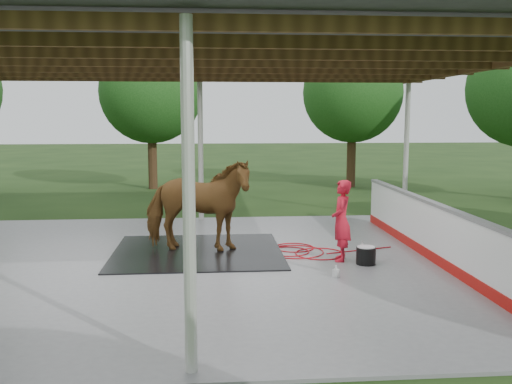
{
  "coord_description": "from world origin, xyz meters",
  "views": [
    {
      "loc": [
        0.22,
        -10.76,
        2.86
      ],
      "look_at": [
        1.16,
        0.6,
        1.35
      ],
      "focal_mm": 40.0,
      "sensor_mm": 36.0,
      "label": 1
    }
  ],
  "objects": [
    {
      "name": "wash_bucket",
      "position": [
        3.2,
        -0.32,
        0.23
      ],
      "size": [
        0.37,
        0.37,
        0.34
      ],
      "color": "black",
      "rests_on": "concrete_slab"
    },
    {
      "name": "rubber_mat",
      "position": [
        -0.03,
        0.92,
        0.06
      ],
      "size": [
        3.47,
        3.26,
        0.03
      ],
      "primitive_type": "cube",
      "color": "black",
      "rests_on": "concrete_slab"
    },
    {
      "name": "hose_coil",
      "position": [
        2.11,
        0.76,
        0.06
      ],
      "size": [
        2.73,
        1.54,
        0.02
      ],
      "color": "#A20B14",
      "rests_on": "concrete_slab"
    },
    {
      "name": "soap_bottle_a",
      "position": [
        3.34,
        0.47,
        0.19
      ],
      "size": [
        0.14,
        0.15,
        0.27
      ],
      "primitive_type": "imported",
      "rotation": [
        0.0,
        0.0,
        0.52
      ],
      "color": "silver",
      "rests_on": "concrete_slab"
    },
    {
      "name": "ground",
      "position": [
        0.0,
        0.0,
        0.0
      ],
      "size": [
        100.0,
        100.0,
        0.0
      ],
      "primitive_type": "plane",
      "color": "#1E3814"
    },
    {
      "name": "handler",
      "position": [
        2.78,
        0.0,
        0.84
      ],
      "size": [
        0.49,
        0.64,
        1.59
      ],
      "primitive_type": "imported",
      "rotation": [
        0.0,
        0.0,
        -1.77
      ],
      "color": "red",
      "rests_on": "concrete_slab"
    },
    {
      "name": "horse",
      "position": [
        -0.03,
        0.92,
        1.04
      ],
      "size": [
        2.43,
        1.44,
        1.93
      ],
      "primitive_type": "imported",
      "rotation": [
        0.0,
        0.0,
        1.39
      ],
      "color": "brown",
      "rests_on": "rubber_mat"
    },
    {
      "name": "soap_bottle_b",
      "position": [
        2.43,
        -1.17,
        0.16
      ],
      "size": [
        0.14,
        0.14,
        0.22
      ],
      "primitive_type": "imported",
      "rotation": [
        0.0,
        0.0,
        -0.73
      ],
      "color": "#338CD8",
      "rests_on": "concrete_slab"
    },
    {
      "name": "dasher_board",
      "position": [
        4.6,
        0.0,
        0.59
      ],
      "size": [
        0.16,
        8.0,
        1.15
      ],
      "color": "#AF130E",
      "rests_on": "concrete_slab"
    },
    {
      "name": "pavilion_structure",
      "position": [
        0.0,
        -0.0,
        3.97
      ],
      "size": [
        12.6,
        10.6,
        4.05
      ],
      "color": "beige",
      "rests_on": "ground"
    },
    {
      "name": "tree_belt",
      "position": [
        0.3,
        0.9,
        3.79
      ],
      "size": [
        28.0,
        28.0,
        5.8
      ],
      "color": "#382314",
      "rests_on": "ground"
    },
    {
      "name": "concrete_slab",
      "position": [
        0.0,
        0.0,
        0.03
      ],
      "size": [
        12.0,
        10.0,
        0.05
      ],
      "primitive_type": "cube",
      "color": "slate",
      "rests_on": "ground"
    }
  ]
}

